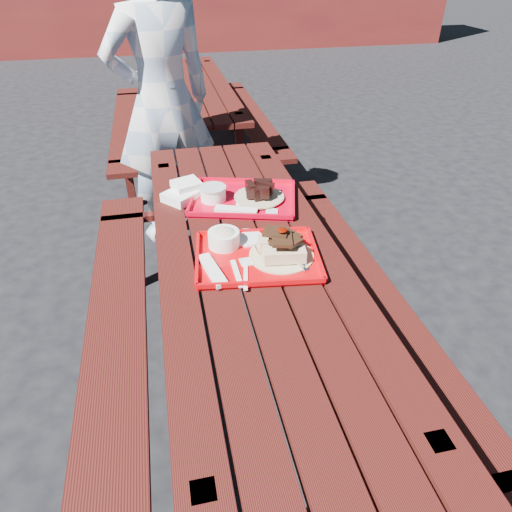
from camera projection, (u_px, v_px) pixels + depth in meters
name	position (u px, v px, depth m)	size (l,w,h in m)	color
ground	(250.00, 374.00, 2.30)	(60.00, 60.00, 0.00)	black
picnic_table_near	(249.00, 286.00, 1.98)	(1.41, 2.40, 0.75)	#43140C
picnic_table_far	(189.00, 105.00, 4.24)	(1.41, 2.40, 0.75)	#43140C
near_tray	(257.00, 249.00, 1.81)	(0.53, 0.44, 0.15)	#CB030A
far_tray	(241.00, 197.00, 2.21)	(0.58, 0.51, 0.08)	red
white_cloth	(185.00, 192.00, 2.24)	(0.24, 0.23, 0.08)	white
person	(163.00, 102.00, 2.90)	(0.70, 0.46, 1.93)	#9BB6D3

